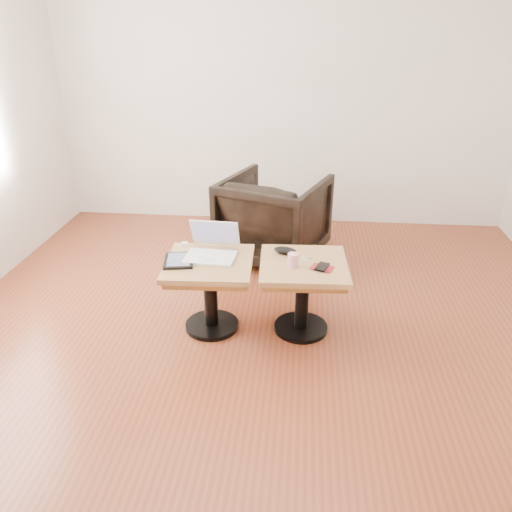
# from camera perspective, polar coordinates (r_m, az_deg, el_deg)

# --- Properties ---
(room_shell) EXTENTS (4.52, 4.52, 2.71)m
(room_shell) POSITION_cam_1_polar(r_m,az_deg,el_deg) (2.84, 1.26, 13.31)
(room_shell) COLOR maroon
(room_shell) RESTS_ON ground
(side_table_left) EXTENTS (0.59, 0.59, 0.51)m
(side_table_left) POSITION_cam_1_polar(r_m,az_deg,el_deg) (3.34, -5.29, -2.54)
(side_table_left) COLOR black
(side_table_left) RESTS_ON ground
(side_table_right) EXTENTS (0.59, 0.59, 0.51)m
(side_table_right) POSITION_cam_1_polar(r_m,az_deg,el_deg) (3.31, 5.38, -2.77)
(side_table_right) COLOR black
(side_table_right) RESTS_ON ground
(laptop) EXTENTS (0.35, 0.34, 0.22)m
(laptop) POSITION_cam_1_polar(r_m,az_deg,el_deg) (3.34, -5.07, 0.77)
(laptop) COLOR white
(laptop) RESTS_ON side_table_left
(tablet) EXTENTS (0.23, 0.27, 0.02)m
(tablet) POSITION_cam_1_polar(r_m,az_deg,el_deg) (3.29, -8.80, -0.50)
(tablet) COLOR black
(tablet) RESTS_ON side_table_left
(charging_adapter) EXTENTS (0.06, 0.06, 0.03)m
(charging_adapter) POSITION_cam_1_polar(r_m,az_deg,el_deg) (3.51, -8.12, 1.33)
(charging_adapter) COLOR white
(charging_adapter) RESTS_ON side_table_left
(glasses_case) EXTENTS (0.18, 0.12, 0.05)m
(glasses_case) POSITION_cam_1_polar(r_m,az_deg,el_deg) (3.36, 3.38, 0.62)
(glasses_case) COLOR black
(glasses_case) RESTS_ON side_table_right
(striped_cup) EXTENTS (0.08, 0.08, 0.09)m
(striped_cup) POSITION_cam_1_polar(r_m,az_deg,el_deg) (3.19, 4.24, -0.47)
(striped_cup) COLOR #F34C83
(striped_cup) RESTS_ON side_table_right
(earbuds_tangle) EXTENTS (0.08, 0.05, 0.02)m
(earbuds_tangle) POSITION_cam_1_polar(r_m,az_deg,el_deg) (3.31, 5.69, -0.21)
(earbuds_tangle) COLOR white
(earbuds_tangle) RESTS_ON side_table_right
(phone_on_sleeve) EXTENTS (0.16, 0.14, 0.02)m
(phone_on_sleeve) POSITION_cam_1_polar(r_m,az_deg,el_deg) (3.19, 7.56, -1.29)
(phone_on_sleeve) COLOR maroon
(phone_on_sleeve) RESTS_ON side_table_right
(armchair) EXTENTS (1.04, 1.06, 0.75)m
(armchair) POSITION_cam_1_polar(r_m,az_deg,el_deg) (4.36, 2.07, 4.32)
(armchair) COLOR black
(armchair) RESTS_ON ground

